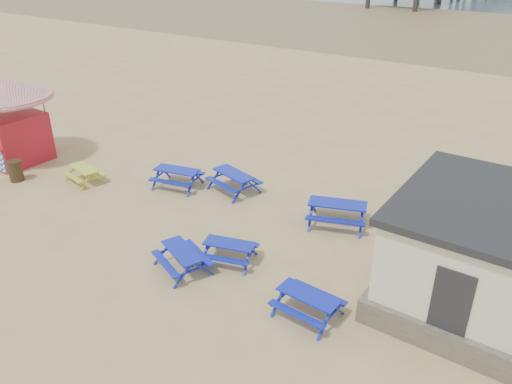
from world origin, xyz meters
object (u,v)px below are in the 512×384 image
Objects in this scene: picnic_table_blue_a at (177,178)px; ice_cream_kiosk at (7,111)px; litter_bin at (15,171)px; picnic_table_yellow at (85,175)px; picnic_table_blue_b at (234,182)px.

picnic_table_blue_a is 0.50× the size of ice_cream_kiosk.
ice_cream_kiosk is at bearing 147.06° from litter_bin.
litter_bin is at bearing -136.65° from picnic_table_yellow.
picnic_table_blue_b is (2.16, 1.00, 0.01)m from picnic_table_blue_a.
picnic_table_blue_a is 0.97× the size of picnic_table_blue_b.
picnic_table_yellow is (-5.69, -2.89, -0.08)m from picnic_table_blue_b.
litter_bin is at bearing -163.90° from picnic_table_blue_a.
litter_bin reaches higher than picnic_table_yellow.
ice_cream_kiosk is at bearing -165.11° from picnic_table_yellow.
litter_bin reaches higher than picnic_table_blue_a.
picnic_table_blue_a is 2.38× the size of litter_bin.
ice_cream_kiosk reaches higher than picnic_table_blue_a.
picnic_table_blue_b reaches higher than picnic_table_yellow.
picnic_table_blue_b is 6.38m from picnic_table_yellow.
picnic_table_blue_b is at bearing 28.59° from litter_bin.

